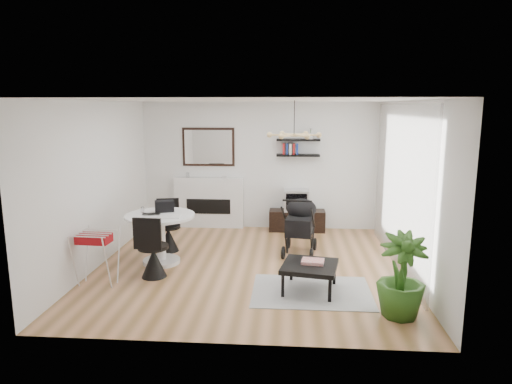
# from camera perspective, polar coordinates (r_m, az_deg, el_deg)

# --- Properties ---
(floor) EXTENTS (5.00, 5.00, 0.00)m
(floor) POSITION_cam_1_polar(r_m,az_deg,el_deg) (7.64, -0.78, -9.29)
(floor) COLOR olive
(floor) RESTS_ON ground
(ceiling) EXTENTS (5.00, 5.00, 0.00)m
(ceiling) POSITION_cam_1_polar(r_m,az_deg,el_deg) (7.18, -0.84, 11.40)
(ceiling) COLOR white
(ceiling) RESTS_ON wall_back
(wall_back) EXTENTS (5.00, 0.00, 5.00)m
(wall_back) POSITION_cam_1_polar(r_m,az_deg,el_deg) (9.75, 0.48, 3.28)
(wall_back) COLOR white
(wall_back) RESTS_ON floor
(wall_left) EXTENTS (0.00, 5.00, 5.00)m
(wall_left) POSITION_cam_1_polar(r_m,az_deg,el_deg) (7.91, -19.17, 0.92)
(wall_left) COLOR white
(wall_left) RESTS_ON floor
(wall_right) EXTENTS (0.00, 5.00, 5.00)m
(wall_right) POSITION_cam_1_polar(r_m,az_deg,el_deg) (7.50, 18.59, 0.44)
(wall_right) COLOR white
(wall_right) RESTS_ON floor
(sheer_curtain) EXTENTS (0.04, 3.60, 2.60)m
(sheer_curtain) POSITION_cam_1_polar(r_m,az_deg,el_deg) (7.66, 17.51, 0.72)
(sheer_curtain) COLOR white
(sheer_curtain) RESTS_ON wall_right
(fireplace) EXTENTS (1.50, 0.17, 2.16)m
(fireplace) POSITION_cam_1_polar(r_m,az_deg,el_deg) (9.92, -5.90, -0.55)
(fireplace) COLOR white
(fireplace) RESTS_ON floor
(shelf_lower) EXTENTS (0.90, 0.25, 0.04)m
(shelf_lower) POSITION_cam_1_polar(r_m,az_deg,el_deg) (9.57, 5.27, 4.60)
(shelf_lower) COLOR black
(shelf_lower) RESTS_ON wall_back
(shelf_upper) EXTENTS (0.90, 0.25, 0.04)m
(shelf_upper) POSITION_cam_1_polar(r_m,az_deg,el_deg) (9.55, 5.31, 6.51)
(shelf_upper) COLOR black
(shelf_upper) RESTS_ON wall_back
(pendant_lamp) EXTENTS (0.90, 0.90, 0.10)m
(pendant_lamp) POSITION_cam_1_polar(r_m,az_deg,el_deg) (7.46, 4.78, 7.12)
(pendant_lamp) COLOR tan
(pendant_lamp) RESTS_ON ceiling
(tv_console) EXTENTS (1.17, 0.41, 0.44)m
(tv_console) POSITION_cam_1_polar(r_m,az_deg,el_deg) (9.74, 5.14, -3.56)
(tv_console) COLOR black
(tv_console) RESTS_ON floor
(crt_tv) EXTENTS (0.51, 0.45, 0.45)m
(crt_tv) POSITION_cam_1_polar(r_m,az_deg,el_deg) (9.63, 5.07, -1.01)
(crt_tv) COLOR silver
(crt_tv) RESTS_ON tv_console
(dining_table) EXTENTS (1.15, 1.15, 0.84)m
(dining_table) POSITION_cam_1_polar(r_m,az_deg,el_deg) (7.80, -11.85, -4.81)
(dining_table) COLOR white
(dining_table) RESTS_ON floor
(laptop) EXTENTS (0.33, 0.25, 0.02)m
(laptop) POSITION_cam_1_polar(r_m,az_deg,el_deg) (7.70, -12.98, -2.77)
(laptop) COLOR black
(laptop) RESTS_ON dining_table
(black_bag) EXTENTS (0.36, 0.28, 0.19)m
(black_bag) POSITION_cam_1_polar(r_m,az_deg,el_deg) (7.90, -11.37, -1.75)
(black_bag) COLOR black
(black_bag) RESTS_ON dining_table
(newspaper) EXTENTS (0.38, 0.33, 0.01)m
(newspaper) POSITION_cam_1_polar(r_m,az_deg,el_deg) (7.54, -10.78, -3.02)
(newspaper) COLOR white
(newspaper) RESTS_ON dining_table
(drinking_glass) EXTENTS (0.06, 0.06, 0.09)m
(drinking_glass) POSITION_cam_1_polar(r_m,az_deg,el_deg) (7.94, -14.00, -2.16)
(drinking_glass) COLOR white
(drinking_glass) RESTS_ON dining_table
(chair_far) EXTENTS (0.47, 0.49, 0.94)m
(chair_far) POSITION_cam_1_polar(r_m,az_deg,el_deg) (8.50, -10.90, -5.29)
(chair_far) COLOR black
(chair_far) RESTS_ON floor
(chair_near) EXTENTS (0.47, 0.49, 0.99)m
(chair_near) POSITION_cam_1_polar(r_m,az_deg,el_deg) (7.26, -12.74, -8.03)
(chair_near) COLOR black
(chair_near) RESTS_ON floor
(drying_rack) EXTENTS (0.57, 0.53, 0.81)m
(drying_rack) POSITION_cam_1_polar(r_m,az_deg,el_deg) (7.17, -19.30, -7.69)
(drying_rack) COLOR white
(drying_rack) RESTS_ON floor
(stroller) EXTENTS (0.67, 0.94, 1.09)m
(stroller) POSITION_cam_1_polar(r_m,az_deg,el_deg) (8.22, 5.56, -4.46)
(stroller) COLOR black
(stroller) RESTS_ON floor
(rug) EXTENTS (1.68, 1.22, 0.01)m
(rug) POSITION_cam_1_polar(r_m,az_deg,el_deg) (6.71, 6.95, -12.25)
(rug) COLOR #9D9D9D
(rug) RESTS_ON floor
(coffee_table) EXTENTS (0.88, 0.88, 0.39)m
(coffee_table) POSITION_cam_1_polar(r_m,az_deg,el_deg) (6.62, 6.73, -9.31)
(coffee_table) COLOR black
(coffee_table) RESTS_ON rug
(magazines) EXTENTS (0.34, 0.29, 0.04)m
(magazines) POSITION_cam_1_polar(r_m,az_deg,el_deg) (6.65, 7.12, -8.61)
(magazines) COLOR red
(magazines) RESTS_ON coffee_table
(potted_plant) EXTENTS (0.61, 0.61, 1.08)m
(potted_plant) POSITION_cam_1_polar(r_m,az_deg,el_deg) (6.04, 17.72, -9.93)
(potted_plant) COLOR #2B5919
(potted_plant) RESTS_ON floor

